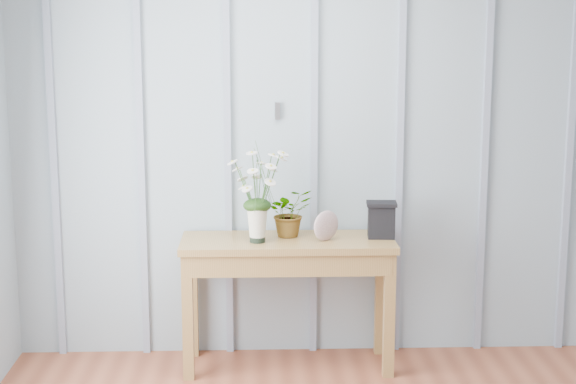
{
  "coord_description": "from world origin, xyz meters",
  "views": [
    {
      "loc": [
        -0.57,
        -2.82,
        1.93
      ],
      "look_at": [
        -0.41,
        1.94,
        1.03
      ],
      "focal_mm": 55.0,
      "sensor_mm": 36.0,
      "label": 1
    }
  ],
  "objects_px": {
    "sideboard": "(288,259)",
    "daisy_vase": "(257,182)",
    "felt_disc_vessel": "(326,226)",
    "carved_box": "(381,219)"
  },
  "relations": [
    {
      "from": "carved_box",
      "to": "felt_disc_vessel",
      "type": "bearing_deg",
      "value": -169.51
    },
    {
      "from": "daisy_vase",
      "to": "sideboard",
      "type": "bearing_deg",
      "value": 19.75
    },
    {
      "from": "sideboard",
      "to": "felt_disc_vessel",
      "type": "relative_size",
      "value": 7.0
    },
    {
      "from": "sideboard",
      "to": "felt_disc_vessel",
      "type": "xyz_separation_m",
      "value": [
        0.21,
        -0.04,
        0.2
      ]
    },
    {
      "from": "daisy_vase",
      "to": "carved_box",
      "type": "relative_size",
      "value": 2.62
    },
    {
      "from": "felt_disc_vessel",
      "to": "carved_box",
      "type": "distance_m",
      "value": 0.32
    },
    {
      "from": "sideboard",
      "to": "daisy_vase",
      "type": "bearing_deg",
      "value": -160.25
    },
    {
      "from": "daisy_vase",
      "to": "carved_box",
      "type": "xyz_separation_m",
      "value": [
        0.7,
        0.08,
        -0.23
      ]
    },
    {
      "from": "sideboard",
      "to": "daisy_vase",
      "type": "distance_m",
      "value": 0.49
    },
    {
      "from": "daisy_vase",
      "to": "carved_box",
      "type": "height_order",
      "value": "daisy_vase"
    }
  ]
}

